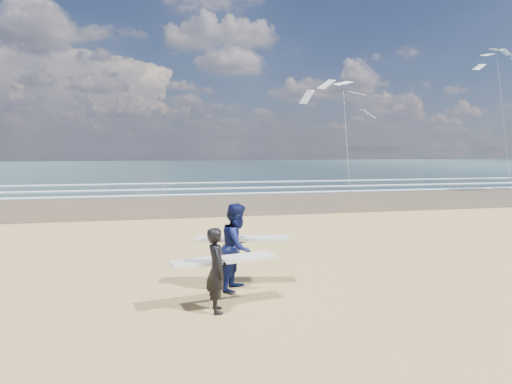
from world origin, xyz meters
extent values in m
cube|color=#4A3E27|center=(20.00, 18.00, 0.01)|extent=(220.00, 12.00, 0.01)
cube|color=#172C33|center=(20.00, 72.00, 0.01)|extent=(220.00, 100.00, 0.02)
cube|color=white|center=(20.00, 22.80, 0.05)|extent=(220.00, 0.50, 0.05)
cube|color=white|center=(20.00, 27.50, 0.05)|extent=(220.00, 0.50, 0.05)
cube|color=white|center=(20.00, 34.00, 0.05)|extent=(220.00, 0.50, 0.05)
imported|color=black|center=(0.14, -0.53, 0.84)|extent=(0.41, 0.62, 1.69)
cube|color=silver|center=(0.34, -0.18, 0.96)|extent=(2.26, 0.94, 0.07)
imported|color=#0B123D|center=(0.81, 0.83, 1.00)|extent=(1.13, 1.21, 1.99)
cube|color=silver|center=(1.01, 1.18, 1.11)|extent=(2.26, 0.90, 0.07)
cube|color=slate|center=(13.42, 22.47, 0.05)|extent=(0.12, 0.12, 0.10)
cube|color=slate|center=(34.22, 29.88, 0.05)|extent=(0.12, 0.12, 0.10)
camera|label=1|loc=(-1.05, -9.27, 3.21)|focal=32.00mm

